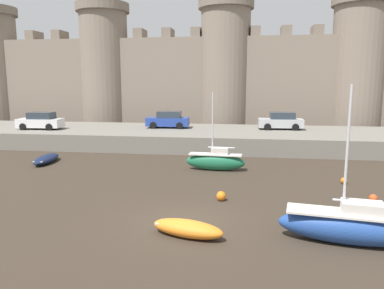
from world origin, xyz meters
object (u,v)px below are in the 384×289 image
at_px(car_quay_west, 281,121).
at_px(car_quay_centre_east, 41,121).
at_px(sailboat_foreground_centre, 216,161).
at_px(mooring_buoy_mid_mud, 221,196).
at_px(rowboat_near_channel_right, 46,159).
at_px(mooring_buoy_near_channel, 373,198).
at_px(rowboat_foreground_right, 187,228).
at_px(mooring_buoy_near_shore, 344,181).
at_px(car_quay_east, 168,120).
at_px(sailboat_midflat_right, 350,226).

bearing_deg(car_quay_west, car_quay_centre_east, -171.98).
xyz_separation_m(sailboat_foreground_centre, mooring_buoy_mid_mud, (0.82, -6.50, -0.42)).
bearing_deg(rowboat_near_channel_right, mooring_buoy_near_channel, -16.46).
height_order(rowboat_foreground_right, car_quay_west, car_quay_west).
height_order(mooring_buoy_near_channel, car_quay_west, car_quay_west).
distance_m(car_quay_centre_east, car_quay_west, 22.73).
relative_size(car_quay_centre_east, car_quay_west, 1.00).
bearing_deg(rowboat_foreground_right, rowboat_near_channel_right, 136.78).
relative_size(mooring_buoy_near_shore, car_quay_centre_east, 0.09).
bearing_deg(sailboat_foreground_centre, car_quay_east, 116.96).
height_order(rowboat_near_channel_right, mooring_buoy_near_shore, rowboat_near_channel_right).
bearing_deg(mooring_buoy_near_channel, rowboat_foreground_right, -147.38).
relative_size(rowboat_near_channel_right, car_quay_centre_east, 0.84).
xyz_separation_m(rowboat_near_channel_right, sailboat_foreground_centre, (12.57, -0.52, 0.35)).
height_order(mooring_buoy_mid_mud, car_quay_centre_east, car_quay_centre_east).
xyz_separation_m(mooring_buoy_near_channel, car_quay_east, (-13.89, 16.54, 2.04)).
bearing_deg(car_quay_centre_east, mooring_buoy_near_shore, -22.64).
relative_size(mooring_buoy_mid_mud, mooring_buoy_near_shore, 1.25).
height_order(rowboat_near_channel_right, mooring_buoy_near_channel, rowboat_near_channel_right).
relative_size(rowboat_foreground_right, mooring_buoy_near_channel, 7.53).
height_order(rowboat_near_channel_right, car_quay_centre_east, car_quay_centre_east).
relative_size(rowboat_near_channel_right, mooring_buoy_near_channel, 8.62).
bearing_deg(car_quay_east, rowboat_foreground_right, -76.32).
distance_m(rowboat_near_channel_right, sailboat_foreground_centre, 12.58).
xyz_separation_m(sailboat_foreground_centre, rowboat_foreground_right, (-0.18, -11.12, -0.32)).
bearing_deg(car_quay_east, mooring_buoy_mid_mud, -69.91).
relative_size(mooring_buoy_near_shore, car_quay_west, 0.09).
bearing_deg(rowboat_foreground_right, mooring_buoy_near_channel, 32.62).
bearing_deg(rowboat_near_channel_right, sailboat_midflat_right, -31.70).
bearing_deg(car_quay_centre_east, car_quay_east, 13.35).
xyz_separation_m(mooring_buoy_near_shore, car_quay_centre_east, (-25.02, 10.43, 2.05)).
distance_m(sailboat_midflat_right, car_quay_west, 22.21).
height_order(sailboat_midflat_right, rowboat_foreground_right, sailboat_midflat_right).
bearing_deg(car_quay_west, sailboat_midflat_right, -88.36).
xyz_separation_m(sailboat_midflat_right, car_quay_centre_east, (-23.14, 18.97, 1.56)).
height_order(sailboat_foreground_centre, car_quay_centre_east, sailboat_foreground_centre).
relative_size(car_quay_east, car_quay_centre_east, 1.00).
relative_size(sailboat_midflat_right, mooring_buoy_mid_mud, 12.08).
bearing_deg(mooring_buoy_mid_mud, rowboat_foreground_right, -102.20).
bearing_deg(car_quay_centre_east, sailboat_foreground_centre, -25.14).
distance_m(sailboat_midflat_right, sailboat_foreground_centre, 12.36).
relative_size(sailboat_midflat_right, car_quay_east, 1.41).
bearing_deg(rowboat_near_channel_right, car_quay_east, 55.83).
xyz_separation_m(sailboat_midflat_right, rowboat_foreground_right, (-6.06, -0.25, -0.35)).
bearing_deg(mooring_buoy_near_channel, car_quay_west, 100.41).
bearing_deg(car_quay_east, car_quay_centre_east, -166.65).
height_order(mooring_buoy_near_channel, car_quay_east, car_quay_east).
relative_size(sailboat_foreground_centre, car_quay_east, 1.26).
relative_size(rowboat_foreground_right, mooring_buoy_near_shore, 7.90).
distance_m(sailboat_midflat_right, mooring_buoy_mid_mud, 6.70).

